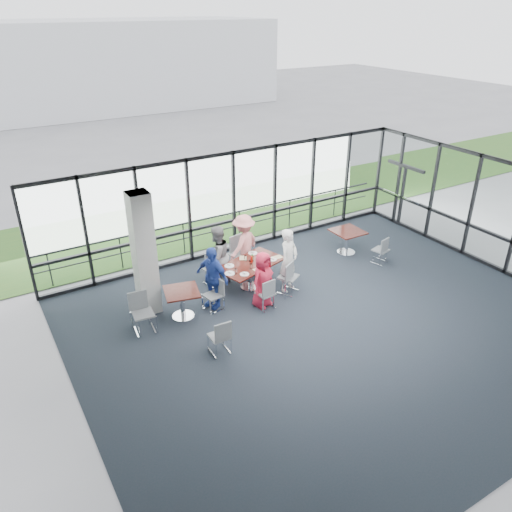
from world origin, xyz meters
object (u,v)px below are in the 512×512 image
chair_spare_r (381,250)px  chair_main_fl (213,269)px  chair_main_nl (265,293)px  diner_near_right (289,260)px  chair_main_end (213,295)px  structural_column (144,254)px  diner_near_left (263,280)px  side_table_left (182,295)px  chair_main_nr (288,277)px  chair_spare_la (219,336)px  chair_spare_lb (143,314)px  main_table (250,267)px  diner_far_right (244,244)px  diner_far_left (217,256)px  side_table_right (348,234)px  chair_main_fr (238,254)px  diner_end (212,277)px

chair_spare_r → chair_main_fl: bearing=148.5°
chair_main_nl → chair_spare_r: bearing=-1.2°
diner_near_right → chair_main_end: (-2.23, 0.13, -0.47)m
structural_column → diner_near_left: (2.61, -1.30, -0.84)m
side_table_left → chair_main_nr: size_ratio=1.05×
chair_main_end → chair_spare_la: size_ratio=0.98×
chair_spare_lb → chair_main_fl: bearing=-147.0°
main_table → chair_main_nr: bearing=-62.3°
diner_far_right → chair_main_end: (-1.70, -1.37, -0.47)m
diner_far_left → chair_spare_lb: bearing=1.3°
chair_spare_lb → side_table_left: bearing=-167.8°
diner_far_left → chair_main_end: bearing=35.7°
structural_column → side_table_right: 6.56m
diner_near_right → chair_main_fl: bearing=116.0°
main_table → diner_near_right: diner_near_right is taller
chair_spare_la → chair_main_fl: bearing=67.8°
chair_main_end → chair_spare_lb: (-1.84, 0.01, 0.07)m
chair_main_nr → chair_main_end: bearing=143.5°
main_table → chair_main_end: size_ratio=2.47×
structural_column → chair_spare_la: bearing=-73.6°
side_table_right → diner_near_right: (-2.86, -0.90, 0.25)m
diner_far_left → chair_spare_r: (4.81, -1.37, -0.46)m
diner_far_right → chair_spare_lb: bearing=-4.0°
chair_main_nr → chair_main_fr: bearing=76.3°
diner_near_right → diner_far_left: 1.96m
chair_main_end → chair_spare_r: chair_spare_r is taller
diner_near_left → chair_spare_lb: bearing=150.4°
diner_near_right → chair_main_fr: diner_near_right is taller
side_table_right → chair_main_fr: size_ratio=0.94×
diner_far_left → chair_main_end: (-0.69, -1.09, -0.46)m
diner_far_left → diner_near_left: bearing=86.2°
diner_near_right → diner_far_right: size_ratio=1.00×
side_table_left → diner_near_right: size_ratio=0.56×
diner_far_right → side_table_left: bearing=1.8°
side_table_left → diner_far_left: size_ratio=0.57×
side_table_left → chair_spare_la: size_ratio=1.16×
diner_far_left → chair_spare_r: bearing=142.4°
diner_end → chair_main_nr: bearing=54.3°
main_table → chair_spare_la: bearing=-150.6°
diner_near_right → chair_main_fl: size_ratio=2.01×
diner_near_right → chair_spare_la: bearing=-177.1°
chair_main_nr → chair_spare_lb: bearing=146.8°
diner_far_left → chair_main_fl: diner_far_left is taller
side_table_left → diner_near_right: diner_near_right is taller
diner_far_left → diner_far_right: size_ratio=0.99×
main_table → chair_main_fl: (-0.79, 0.71, -0.18)m
main_table → diner_near_right: 1.07m
diner_near_right → chair_main_end: bearing=152.0°
side_table_left → diner_far_right: diner_far_right is taller
side_table_right → chair_main_nl: (-3.89, -1.38, -0.21)m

